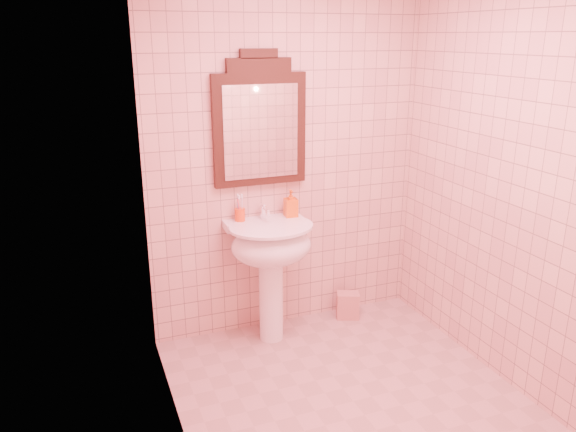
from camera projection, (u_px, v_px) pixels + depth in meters
name	position (u px, v px, depth m)	size (l,w,h in m)	color
floor	(353.00, 401.00, 3.35)	(2.20, 2.20, 0.00)	tan
back_wall	(287.00, 160.00, 3.95)	(2.00, 0.02, 2.50)	beige
pedestal_sink	(271.00, 253.00, 3.85)	(0.58, 0.58, 0.86)	white
faucet	(264.00, 212.00, 3.90)	(0.04, 0.16, 0.11)	white
mirror	(260.00, 124.00, 3.77)	(0.65, 0.06, 0.91)	black
toothbrush_cup	(240.00, 215.00, 3.86)	(0.07, 0.07, 0.16)	#E54213
soap_dispenser	(291.00, 203.00, 3.95)	(0.09, 0.09, 0.19)	#DD5B12
towel	(348.00, 305.00, 4.32)	(0.17, 0.11, 0.20)	#D27E7B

